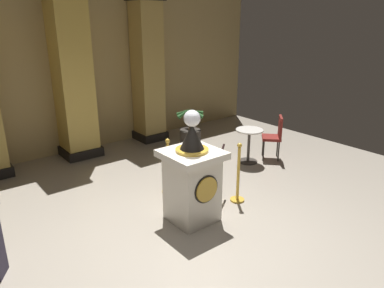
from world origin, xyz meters
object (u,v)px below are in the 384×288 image
(potted_palm_right, at_px, (190,136))
(cafe_chair_red, at_px, (275,134))
(pedestal_clock, at_px, (192,179))
(stanchion_far, at_px, (168,174))
(stanchion_near, at_px, (238,181))
(cafe_table, at_px, (249,141))

(potted_palm_right, distance_m, cafe_chair_red, 1.95)
(pedestal_clock, distance_m, stanchion_far, 1.06)
(stanchion_near, height_order, stanchion_far, stanchion_near)
(pedestal_clock, xyz_separation_m, cafe_chair_red, (3.01, 0.88, -0.11))
(pedestal_clock, height_order, cafe_chair_red, pedestal_clock)
(stanchion_far, xyz_separation_m, cafe_chair_red, (2.77, -0.09, 0.22))
(stanchion_near, bearing_deg, cafe_chair_red, 23.69)
(potted_palm_right, bearing_deg, cafe_chair_red, -55.14)
(pedestal_clock, distance_m, cafe_table, 2.65)
(stanchion_far, bearing_deg, pedestal_clock, -103.82)
(potted_palm_right, xyz_separation_m, cafe_table, (0.50, -1.38, 0.13))
(stanchion_far, bearing_deg, stanchion_near, -53.41)
(cafe_table, bearing_deg, stanchion_near, -142.59)
(cafe_table, height_order, cafe_chair_red, cafe_chair_red)
(stanchion_near, relative_size, cafe_chair_red, 1.08)
(stanchion_near, relative_size, stanchion_far, 1.03)
(stanchion_near, xyz_separation_m, stanchion_far, (-0.73, 0.99, -0.01))
(stanchion_far, xyz_separation_m, potted_palm_right, (1.67, 1.49, -0.01))
(cafe_chair_red, bearing_deg, stanchion_near, -156.31)
(pedestal_clock, relative_size, stanchion_near, 1.67)
(cafe_table, bearing_deg, pedestal_clock, -155.69)
(stanchion_far, distance_m, cafe_chair_red, 2.78)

